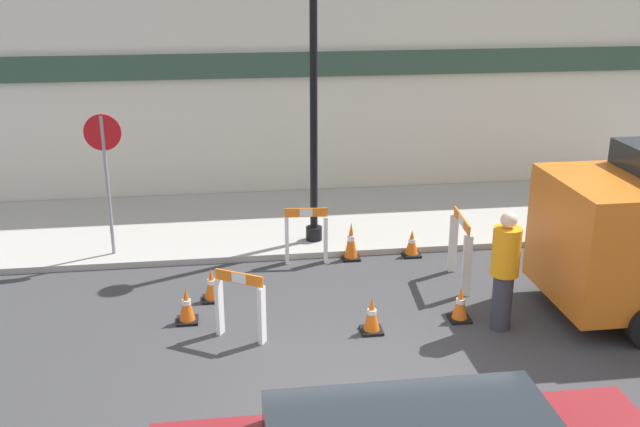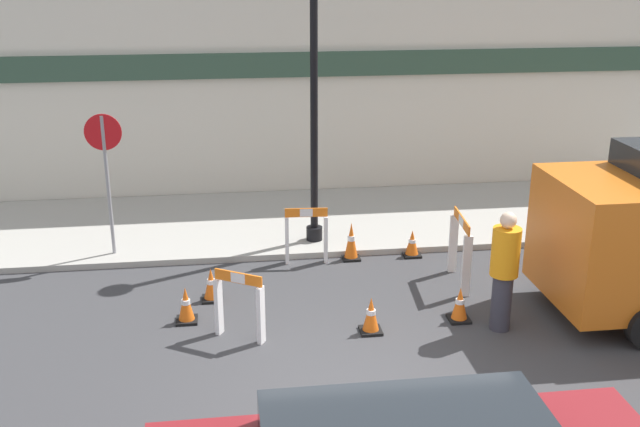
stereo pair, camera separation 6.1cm
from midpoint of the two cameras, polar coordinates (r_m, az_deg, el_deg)
name	(u,v)px [view 2 (the right image)]	position (r m, az deg, el deg)	size (l,w,h in m)	color
ground_plane	(364,407)	(8.89, 3.55, -14.53)	(60.00, 60.00, 0.00)	#38383A
sidewalk_slab	(303,220)	(14.49, -1.18, -0.53)	(18.00, 3.62, 0.11)	#9E9B93
storefront_facade	(292,66)	(15.67, -2.04, 11.15)	(18.00, 0.22, 5.50)	beige
streetlamp_post	(314,70)	(12.60, -0.33, 10.90)	(0.44, 0.44, 4.65)	black
stop_sign	(106,162)	(12.75, -15.88, 3.80)	(0.60, 0.06, 2.40)	gray
barricade_0	(460,247)	(11.86, 10.77, -2.50)	(0.22, 1.00, 1.12)	white
barricade_1	(306,234)	(12.48, -0.91, -1.59)	(0.72, 0.18, 0.97)	white
barricade_2	(239,304)	(10.11, -6.00, -6.87)	(0.67, 0.48, 0.97)	white
traffic_cone_0	(186,305)	(10.76, -10.02, -6.91)	(0.30, 0.30, 0.53)	black
traffic_cone_1	(371,316)	(10.35, 4.07, -7.77)	(0.30, 0.30, 0.52)	black
traffic_cone_2	(412,244)	(12.96, 7.16, -2.30)	(0.30, 0.30, 0.47)	black
traffic_cone_3	(460,305)	(10.82, 10.76, -6.85)	(0.30, 0.30, 0.51)	black
traffic_cone_4	(211,285)	(11.35, -8.14, -5.41)	(0.30, 0.30, 0.52)	black
traffic_cone_5	(351,242)	(12.70, 2.53, -2.15)	(0.30, 0.30, 0.66)	black
person_worker	(504,268)	(10.44, 14.02, -4.06)	(0.54, 0.54, 1.71)	#33333D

